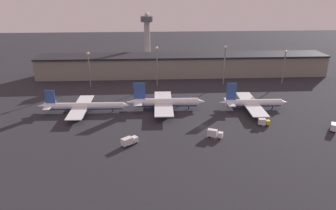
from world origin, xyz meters
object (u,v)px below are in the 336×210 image
at_px(service_vehicle_0, 215,134).
at_px(control_tower, 147,36).
at_px(service_vehicle_2, 334,126).
at_px(airplane_2, 253,103).
at_px(airplane_0, 83,106).
at_px(airplane_1, 165,103).
at_px(service_vehicle_3, 264,122).
at_px(service_vehicle_1, 129,141).

xyz_separation_m(service_vehicle_0, control_tower, (-28.05, 125.02, 21.67)).
bearing_deg(service_vehicle_0, service_vehicle_2, 27.57).
relative_size(airplane_2, control_tower, 0.89).
xyz_separation_m(airplane_0, service_vehicle_0, (60.13, -32.53, -1.09)).
bearing_deg(control_tower, service_vehicle_0, -77.35).
bearing_deg(airplane_1, airplane_0, -176.73).
distance_m(service_vehicle_3, control_tower, 127.51).
height_order(airplane_1, airplane_2, airplane_1).
bearing_deg(service_vehicle_0, airplane_2, 74.14).
xyz_separation_m(service_vehicle_0, service_vehicle_1, (-35.44, -4.51, -0.08)).
height_order(service_vehicle_2, service_vehicle_3, service_vehicle_2).
bearing_deg(airplane_1, service_vehicle_0, -59.78).
height_order(service_vehicle_0, control_tower, control_tower).
bearing_deg(service_vehicle_1, service_vehicle_0, -32.80).
relative_size(airplane_1, control_tower, 1.01).
bearing_deg(service_vehicle_1, control_tower, 46.68).
bearing_deg(airplane_0, airplane_2, 0.73).
bearing_deg(service_vehicle_2, airplane_2, 75.57).
bearing_deg(service_vehicle_0, airplane_1, 142.19).
distance_m(airplane_1, service_vehicle_1, 41.98).
height_order(airplane_0, control_tower, control_tower).
height_order(service_vehicle_3, control_tower, control_tower).
xyz_separation_m(airplane_1, service_vehicle_3, (43.53, -23.06, -1.83)).
relative_size(service_vehicle_2, service_vehicle_3, 1.27).
height_order(airplane_1, service_vehicle_3, airplane_1).
bearing_deg(service_vehicle_2, control_tower, 64.41).
height_order(airplane_2, control_tower, control_tower).
xyz_separation_m(airplane_1, service_vehicle_1, (-16.55, -38.54, -1.75)).
relative_size(airplane_2, service_vehicle_3, 6.88).
xyz_separation_m(airplane_2, control_tower, (-53.86, 93.17, 20.39)).
xyz_separation_m(airplane_2, service_vehicle_2, (27.93, -27.70, -1.31)).
distance_m(airplane_2, service_vehicle_3, 20.96).
bearing_deg(service_vehicle_3, service_vehicle_1, -158.46).
xyz_separation_m(airplane_2, service_vehicle_1, (-61.25, -36.36, -1.35)).
xyz_separation_m(airplane_1, control_tower, (-9.16, 90.99, 19.99)).
bearing_deg(airplane_2, control_tower, 121.22).
bearing_deg(service_vehicle_0, service_vehicle_1, -149.60).
distance_m(airplane_1, service_vehicle_2, 78.55).
bearing_deg(service_vehicle_0, control_tower, 125.80).
relative_size(airplane_0, service_vehicle_2, 7.02).
xyz_separation_m(service_vehicle_0, service_vehicle_3, (24.63, 10.97, -0.16)).
height_order(airplane_0, service_vehicle_2, airplane_0).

